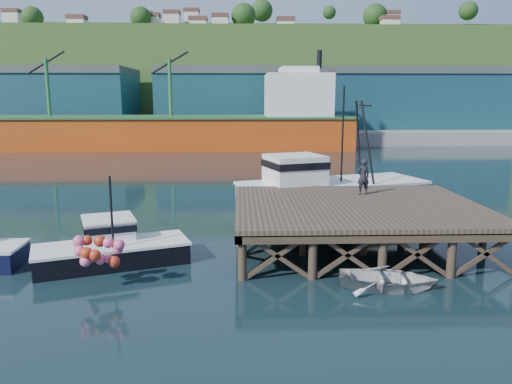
{
  "coord_description": "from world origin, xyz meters",
  "views": [
    {
      "loc": [
        -0.28,
        -23.91,
        7.3
      ],
      "look_at": [
        0.57,
        2.0,
        2.35
      ],
      "focal_mm": 35.0,
      "sensor_mm": 36.0,
      "label": 1
    }
  ],
  "objects_px": {
    "boat_black": "(111,247)",
    "dockworker": "(363,177)",
    "dinghy": "(388,279)",
    "trawler": "(328,188)"
  },
  "relations": [
    {
      "from": "dockworker",
      "to": "boat_black",
      "type": "bearing_deg",
      "value": 11.92
    },
    {
      "from": "boat_black",
      "to": "dinghy",
      "type": "relative_size",
      "value": 1.87
    },
    {
      "from": "boat_black",
      "to": "dinghy",
      "type": "bearing_deg",
      "value": -36.7
    },
    {
      "from": "boat_black",
      "to": "dockworker",
      "type": "distance_m",
      "value": 13.45
    },
    {
      "from": "boat_black",
      "to": "trawler",
      "type": "bearing_deg",
      "value": 19.64
    },
    {
      "from": "trawler",
      "to": "dockworker",
      "type": "height_order",
      "value": "trawler"
    },
    {
      "from": "boat_black",
      "to": "dockworker",
      "type": "bearing_deg",
      "value": 0.8
    },
    {
      "from": "dinghy",
      "to": "boat_black",
      "type": "bearing_deg",
      "value": 85.91
    },
    {
      "from": "dinghy",
      "to": "dockworker",
      "type": "height_order",
      "value": "dockworker"
    },
    {
      "from": "boat_black",
      "to": "dockworker",
      "type": "height_order",
      "value": "boat_black"
    }
  ]
}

